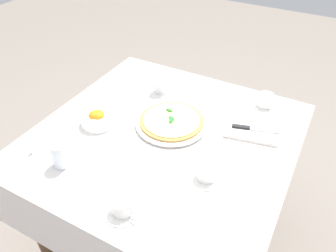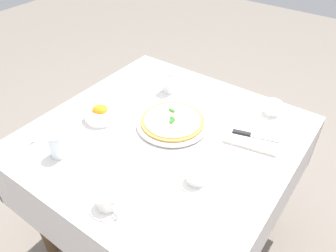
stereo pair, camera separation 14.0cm
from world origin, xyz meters
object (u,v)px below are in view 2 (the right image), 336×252
(pizza, at_px, (172,121))
(dinner_knife, at_px, (254,136))
(coffee_cup_far_right, at_px, (107,201))
(coffee_cup_right_edge, at_px, (272,109))
(water_glass_left_edge, at_px, (169,82))
(napkin_folded, at_px, (253,138))
(pizza_plate, at_px, (172,123))
(coffee_cup_near_left, at_px, (197,176))
(citrus_bowl, at_px, (101,113))
(water_glass_near_right, at_px, (58,146))
(menu_card, at_px, (38,130))

(pizza, relative_size, dinner_knife, 1.44)
(coffee_cup_far_right, distance_m, coffee_cup_right_edge, 0.85)
(water_glass_left_edge, distance_m, napkin_folded, 0.51)
(coffee_cup_far_right, relative_size, coffee_cup_right_edge, 1.02)
(pizza_plate, height_order, pizza, pizza)
(coffee_cup_far_right, xyz_separation_m, coffee_cup_near_left, (0.18, 0.27, 0.00))
(coffee_cup_near_left, bearing_deg, pizza_plate, 140.24)
(pizza, relative_size, coffee_cup_near_left, 2.10)
(water_glass_left_edge, height_order, citrus_bowl, water_glass_left_edge)
(napkin_folded, xyz_separation_m, dinner_knife, (0.00, 0.00, 0.01))
(pizza_plate, bearing_deg, water_glass_near_right, -121.44)
(dinner_knife, relative_size, menu_card, 2.26)
(coffee_cup_far_right, relative_size, citrus_bowl, 0.88)
(dinner_knife, bearing_deg, napkin_folded, 180.00)
(coffee_cup_far_right, height_order, water_glass_left_edge, water_glass_left_edge)
(pizza_plate, height_order, menu_card, menu_card)
(coffee_cup_right_edge, distance_m, napkin_folded, 0.22)
(coffee_cup_far_right, relative_size, dinner_knife, 0.69)
(coffee_cup_far_right, bearing_deg, water_glass_near_right, 168.01)
(water_glass_left_edge, bearing_deg, coffee_cup_right_edge, 13.21)
(water_glass_left_edge, bearing_deg, dinner_knife, -11.54)
(coffee_cup_near_left, xyz_separation_m, water_glass_near_right, (-0.51, -0.20, 0.02))
(coffee_cup_right_edge, height_order, napkin_folded, coffee_cup_right_edge)
(coffee_cup_near_left, distance_m, dinner_knife, 0.34)
(pizza_plate, xyz_separation_m, water_glass_near_right, (-0.25, -0.41, 0.03))
(citrus_bowl, distance_m, menu_card, 0.27)
(pizza, xyz_separation_m, water_glass_left_edge, (-0.17, 0.22, 0.03))
(menu_card, bearing_deg, water_glass_near_right, -120.60)
(coffee_cup_near_left, relative_size, dinner_knife, 0.69)
(coffee_cup_right_edge, distance_m, citrus_bowl, 0.77)
(water_glass_left_edge, height_order, napkin_folded, water_glass_left_edge)
(water_glass_near_right, xyz_separation_m, napkin_folded, (0.58, 0.52, -0.03))
(coffee_cup_near_left, xyz_separation_m, water_glass_left_edge, (-0.43, 0.43, 0.02))
(coffee_cup_right_edge, bearing_deg, pizza, -133.69)
(dinner_knife, bearing_deg, menu_card, -162.26)
(coffee_cup_far_right, bearing_deg, pizza_plate, 99.03)
(dinner_knife, height_order, menu_card, menu_card)
(pizza, xyz_separation_m, water_glass_near_right, (-0.25, -0.41, 0.02))
(pizza_plate, height_order, citrus_bowl, citrus_bowl)
(water_glass_left_edge, bearing_deg, menu_card, -111.31)
(coffee_cup_near_left, distance_m, menu_card, 0.69)
(coffee_cup_far_right, xyz_separation_m, napkin_folded, (0.25, 0.59, -0.02))
(coffee_cup_far_right, relative_size, menu_card, 1.55)
(coffee_cup_near_left, distance_m, citrus_bowl, 0.55)
(coffee_cup_near_left, distance_m, napkin_folded, 0.33)
(water_glass_left_edge, xyz_separation_m, dinner_knife, (0.50, -0.10, -0.03))
(napkin_folded, bearing_deg, pizza, -171.74)
(menu_card, bearing_deg, napkin_folded, -77.24)
(pizza, xyz_separation_m, dinner_knife, (0.33, 0.11, -0.00))
(water_glass_near_right, height_order, citrus_bowl, water_glass_near_right)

